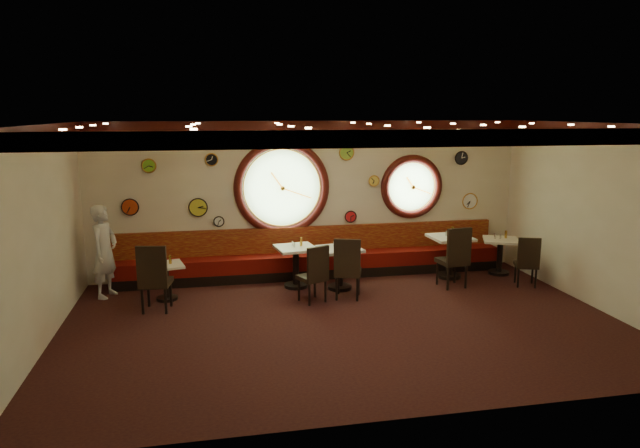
{
  "coord_description": "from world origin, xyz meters",
  "views": [
    {
      "loc": [
        -2.1,
        -8.54,
        3.38
      ],
      "look_at": [
        -0.24,
        0.8,
        1.5
      ],
      "focal_mm": 32.0,
      "sensor_mm": 36.0,
      "label": 1
    }
  ],
  "objects_px": {
    "condiment_d_salt": "(446,233)",
    "condiment_e_bottle": "(506,234)",
    "chair_d": "(456,253)",
    "condiment_e_salt": "(495,236)",
    "table_a": "(166,277)",
    "waiter": "(105,251)",
    "chair_c": "(348,265)",
    "condiment_a_pepper": "(165,262)",
    "condiment_b_pepper": "(294,245)",
    "chair_b": "(315,270)",
    "table_b": "(296,262)",
    "chair_e": "(528,258)",
    "condiment_c_salt": "(334,244)",
    "condiment_a_salt": "(161,262)",
    "condiment_c_pepper": "(341,245)",
    "condiment_e_pepper": "(500,237)",
    "condiment_b_bottle": "(301,242)",
    "table_c": "(340,263)",
    "condiment_c_bottle": "(347,243)",
    "table_d": "(450,251)",
    "condiment_d_bottle": "(452,231)",
    "table_e": "(500,252)",
    "condiment_b_salt": "(292,243)",
    "condiment_d_pepper": "(450,234)",
    "chair_a": "(154,274)"
  },
  "relations": [
    {
      "from": "condiment_c_salt",
      "to": "condiment_d_bottle",
      "type": "bearing_deg",
      "value": 7.03
    },
    {
      "from": "table_e",
      "to": "condiment_a_pepper",
      "type": "bearing_deg",
      "value": -176.56
    },
    {
      "from": "condiment_d_salt",
      "to": "condiment_a_salt",
      "type": "bearing_deg",
      "value": -176.07
    },
    {
      "from": "table_e",
      "to": "condiment_c_bottle",
      "type": "bearing_deg",
      "value": -175.16
    },
    {
      "from": "chair_e",
      "to": "condiment_b_salt",
      "type": "distance_m",
      "value": 4.59
    },
    {
      "from": "condiment_b_salt",
      "to": "waiter",
      "type": "relative_size",
      "value": 0.05
    },
    {
      "from": "condiment_e_pepper",
      "to": "condiment_c_salt",
      "type": "bearing_deg",
      "value": -175.92
    },
    {
      "from": "chair_d",
      "to": "condiment_e_salt",
      "type": "distance_m",
      "value": 1.48
    },
    {
      "from": "chair_d",
      "to": "table_b",
      "type": "bearing_deg",
      "value": 160.17
    },
    {
      "from": "condiment_c_bottle",
      "to": "condiment_b_bottle",
      "type": "bearing_deg",
      "value": 162.57
    },
    {
      "from": "condiment_c_salt",
      "to": "condiment_c_bottle",
      "type": "height_order",
      "value": "condiment_c_bottle"
    },
    {
      "from": "condiment_c_bottle",
      "to": "waiter",
      "type": "xyz_separation_m",
      "value": [
        -4.5,
        0.33,
        -0.04
      ]
    },
    {
      "from": "table_a",
      "to": "chair_d",
      "type": "distance_m",
      "value": 5.47
    },
    {
      "from": "table_b",
      "to": "condiment_b_bottle",
      "type": "bearing_deg",
      "value": 23.64
    },
    {
      "from": "condiment_b_bottle",
      "to": "condiment_a_pepper",
      "type": "bearing_deg",
      "value": -171.33
    },
    {
      "from": "condiment_b_pepper",
      "to": "condiment_e_bottle",
      "type": "bearing_deg",
      "value": 1.94
    },
    {
      "from": "table_c",
      "to": "chair_b",
      "type": "distance_m",
      "value": 0.96
    },
    {
      "from": "condiment_b_pepper",
      "to": "chair_b",
      "type": "bearing_deg",
      "value": -77.06
    },
    {
      "from": "chair_e",
      "to": "waiter",
      "type": "height_order",
      "value": "waiter"
    },
    {
      "from": "condiment_b_bottle",
      "to": "condiment_c_bottle",
      "type": "height_order",
      "value": "condiment_c_bottle"
    },
    {
      "from": "table_d",
      "to": "condiment_b_bottle",
      "type": "relative_size",
      "value": 5.33
    },
    {
      "from": "condiment_a_salt",
      "to": "condiment_c_pepper",
      "type": "distance_m",
      "value": 3.36
    },
    {
      "from": "table_e",
      "to": "condiment_b_bottle",
      "type": "relative_size",
      "value": 5.54
    },
    {
      "from": "condiment_d_salt",
      "to": "condiment_e_bottle",
      "type": "distance_m",
      "value": 1.36
    },
    {
      "from": "condiment_b_salt",
      "to": "condiment_d_salt",
      "type": "relative_size",
      "value": 0.84
    },
    {
      "from": "table_b",
      "to": "chair_d",
      "type": "height_order",
      "value": "chair_d"
    },
    {
      "from": "chair_e",
      "to": "condiment_d_pepper",
      "type": "height_order",
      "value": "chair_e"
    },
    {
      "from": "condiment_c_salt",
      "to": "condiment_d_salt",
      "type": "relative_size",
      "value": 1.05
    },
    {
      "from": "chair_a",
      "to": "condiment_a_pepper",
      "type": "bearing_deg",
      "value": 86.01
    },
    {
      "from": "chair_e",
      "to": "condiment_e_bottle",
      "type": "distance_m",
      "value": 1.03
    },
    {
      "from": "condiment_b_bottle",
      "to": "condiment_e_bottle",
      "type": "height_order",
      "value": "condiment_b_bottle"
    },
    {
      "from": "condiment_d_salt",
      "to": "condiment_e_bottle",
      "type": "bearing_deg",
      "value": 1.49
    },
    {
      "from": "chair_b",
      "to": "chair_e",
      "type": "distance_m",
      "value": 4.25
    },
    {
      "from": "chair_c",
      "to": "condiment_e_pepper",
      "type": "bearing_deg",
      "value": 33.74
    },
    {
      "from": "condiment_b_pepper",
      "to": "condiment_b_bottle",
      "type": "distance_m",
      "value": 0.17
    },
    {
      "from": "condiment_e_salt",
      "to": "waiter",
      "type": "distance_m",
      "value": 7.8
    },
    {
      "from": "condiment_a_pepper",
      "to": "condiment_e_pepper",
      "type": "relative_size",
      "value": 1.08
    },
    {
      "from": "condiment_a_salt",
      "to": "chair_a",
      "type": "bearing_deg",
      "value": -96.19
    },
    {
      "from": "condiment_a_salt",
      "to": "condiment_a_pepper",
      "type": "distance_m",
      "value": 0.08
    },
    {
      "from": "table_c",
      "to": "condiment_d_pepper",
      "type": "relative_size",
      "value": 9.71
    },
    {
      "from": "table_c",
      "to": "condiment_c_bottle",
      "type": "distance_m",
      "value": 0.42
    },
    {
      "from": "waiter",
      "to": "chair_b",
      "type": "bearing_deg",
      "value": -83.96
    },
    {
      "from": "condiment_a_salt",
      "to": "condiment_b_bottle",
      "type": "distance_m",
      "value": 2.65
    },
    {
      "from": "chair_d",
      "to": "condiment_a_salt",
      "type": "distance_m",
      "value": 5.54
    },
    {
      "from": "condiment_e_salt",
      "to": "condiment_a_salt",
      "type": "bearing_deg",
      "value": -176.41
    },
    {
      "from": "condiment_d_bottle",
      "to": "table_b",
      "type": "bearing_deg",
      "value": -177.77
    },
    {
      "from": "chair_c",
      "to": "condiment_a_pepper",
      "type": "xyz_separation_m",
      "value": [
        -3.24,
        0.59,
        0.06
      ]
    },
    {
      "from": "table_d",
      "to": "chair_d",
      "type": "height_order",
      "value": "chair_d"
    },
    {
      "from": "condiment_d_bottle",
      "to": "condiment_a_pepper",
      "type": "bearing_deg",
      "value": -175.35
    },
    {
      "from": "table_b",
      "to": "condiment_a_salt",
      "type": "height_order",
      "value": "table_b"
    }
  ]
}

